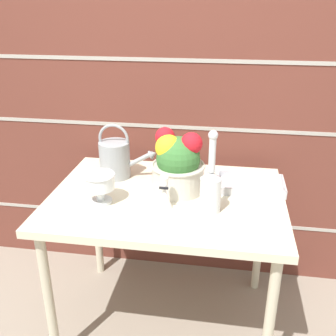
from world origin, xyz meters
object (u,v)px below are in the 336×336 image
Objects in this scene: watering_can at (116,158)px; wire_tray at (250,186)px; crystal_pedestal_bowl at (100,183)px; figurine_vase at (164,194)px; glass_decanter at (211,187)px; flower_planter at (177,163)px.

watering_can reaches higher than wire_tray.
wire_tray is (0.66, 0.25, -0.08)m from crystal_pedestal_bowl.
crystal_pedestal_bowl is at bearing 177.89° from figurine_vase.
figurine_vase is at bearing -145.28° from wire_tray.
glass_decanter is 0.32m from wire_tray.
flower_planter is (0.32, 0.17, 0.04)m from crystal_pedestal_bowl.
watering_can is at bearing 91.45° from crystal_pedestal_bowl.
watering_can is at bearing 150.26° from glass_decanter.
crystal_pedestal_bowl is 0.47× the size of flower_planter.
crystal_pedestal_bowl reaches higher than wire_tray.
wire_tray is at bearing 20.52° from crystal_pedestal_bowl.
flower_planter is 1.79× the size of figurine_vase.
glass_decanter is at bearing -46.54° from flower_planter.
watering_can is at bearing 135.65° from figurine_vase.
flower_planter is at bearing -167.43° from wire_tray.
wire_tray is (0.67, -0.03, -0.09)m from watering_can.
crystal_pedestal_bowl is 0.36m from flower_planter.
watering_can is 0.94× the size of wire_tray.
flower_planter reaches higher than wire_tray.
figurine_vase is at bearing -99.48° from flower_planter.
flower_planter reaches higher than watering_can.
glass_decanter reaches higher than watering_can.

